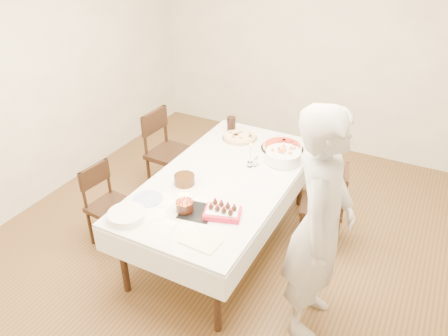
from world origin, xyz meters
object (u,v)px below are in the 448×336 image
at_px(dining_table, 224,211).
at_px(birthday_cake, 184,202).
at_px(taper_candle, 250,154).
at_px(layer_cake, 184,180).
at_px(pizza_pepperoni, 282,147).
at_px(chair_left_dessert, 112,207).
at_px(cola_glass, 231,125).
at_px(chair_right_savory, 322,206).
at_px(chair_left_savory, 171,154).
at_px(person, 320,227).
at_px(pasta_bowl, 283,156).
at_px(pizza_white, 240,137).
at_px(strawberry_box, 223,212).

relative_size(dining_table, birthday_cake, 14.89).
distance_m(taper_candle, layer_cake, 0.66).
height_order(dining_table, pizza_pepperoni, pizza_pepperoni).
height_order(chair_left_dessert, cola_glass, cola_glass).
bearing_deg(cola_glass, chair_right_savory, -18.76).
xyz_separation_m(chair_left_savory, pizza_pepperoni, (1.21, 0.20, 0.30)).
relative_size(person, taper_candle, 7.20).
relative_size(pizza_pepperoni, birthday_cake, 2.94).
bearing_deg(chair_left_savory, taper_candle, 168.54).
xyz_separation_m(person, pasta_bowl, (-0.65, 1.00, -0.10)).
bearing_deg(pasta_bowl, person, -57.10).
distance_m(chair_left_dessert, layer_cake, 0.83).
relative_size(pizza_white, birthday_cake, 2.55).
bearing_deg(person, cola_glass, 42.03).
xyz_separation_m(pizza_pepperoni, cola_glass, (-0.62, 0.10, 0.06)).
bearing_deg(cola_glass, taper_candle, -49.65).
bearing_deg(pizza_pepperoni, pizza_white, -179.63).
bearing_deg(pasta_bowl, taper_candle, -136.79).
height_order(dining_table, pasta_bowl, pasta_bowl).
distance_m(chair_right_savory, layer_cake, 1.32).
xyz_separation_m(chair_left_savory, chair_left_dessert, (-0.00, -1.01, -0.07)).
distance_m(chair_right_savory, birthday_cake, 1.40).
relative_size(layer_cake, birthday_cake, 1.60).
distance_m(pizza_pepperoni, pasta_bowl, 0.26).
relative_size(birthday_cake, strawberry_box, 0.51).
xyz_separation_m(pasta_bowl, layer_cake, (-0.61, -0.77, -0.01)).
relative_size(pizza_white, strawberry_box, 1.31).
xyz_separation_m(cola_glass, birthday_cake, (0.31, -1.43, -0.00)).
xyz_separation_m(dining_table, pizza_pepperoni, (0.27, 0.74, 0.40)).
relative_size(pasta_bowl, taper_candle, 1.30).
height_order(chair_left_dessert, pasta_bowl, pasta_bowl).
bearing_deg(pizza_white, pasta_bowl, -22.59).
bearing_deg(layer_cake, dining_table, 48.24).
height_order(pizza_white, cola_glass, cola_glass).
distance_m(pizza_pepperoni, layer_cake, 1.13).
relative_size(chair_left_savory, pizza_white, 2.60).
height_order(person, taper_candle, person).
relative_size(pasta_bowl, strawberry_box, 1.18).
bearing_deg(chair_left_savory, chair_right_savory, 179.50).
xyz_separation_m(layer_cake, birthday_cake, (0.21, -0.32, 0.04)).
bearing_deg(layer_cake, taper_candle, 55.78).
bearing_deg(pizza_white, dining_table, -74.56).
bearing_deg(strawberry_box, layer_cake, 154.42).
height_order(chair_left_savory, pizza_pepperoni, chair_left_savory).
distance_m(dining_table, taper_candle, 0.59).
relative_size(chair_left_savory, strawberry_box, 3.39).
distance_m(dining_table, chair_right_savory, 0.92).
height_order(dining_table, chair_left_dessert, chair_left_dessert).
relative_size(chair_left_savory, layer_cake, 4.14).
height_order(chair_right_savory, birthday_cake, birthday_cake).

